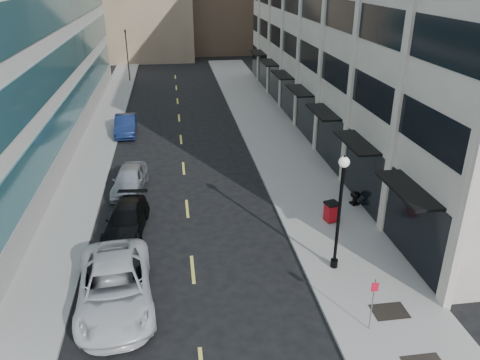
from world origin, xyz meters
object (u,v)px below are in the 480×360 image
object	(u,v)px
trash_bin	(331,211)
lamppost	(340,204)
car_silver_sedan	(130,179)
car_blue_sedan	(126,125)
car_white_van	(115,287)
sign_post	(373,297)
car_black_pickup	(126,220)
traffic_signal	(125,33)
urn_planter	(355,196)

from	to	relation	value
trash_bin	lamppost	xyz separation A→B (m)	(-1.20, -4.12, 2.64)
car_silver_sedan	car_blue_sedan	xyz separation A→B (m)	(-1.07, 11.11, 0.00)
car_silver_sedan	car_blue_sedan	distance (m)	11.16
lamppost	car_silver_sedan	bearing A→B (deg)	134.84
car_blue_sedan	car_white_van	bearing A→B (deg)	-88.43
car_white_van	car_silver_sedan	size ratio (longest dim) A/B	1.41
sign_post	car_blue_sedan	bearing A→B (deg)	119.62
car_blue_sedan	lamppost	world-z (taller)	lamppost
car_black_pickup	trash_bin	xyz separation A→B (m)	(10.80, -0.71, 0.06)
car_white_van	car_silver_sedan	distance (m)	10.89
sign_post	trash_bin	bearing A→B (deg)	87.85
car_black_pickup	car_blue_sedan	xyz separation A→B (m)	(-1.24, 16.09, 0.09)
traffic_signal	lamppost	bearing A→B (deg)	-73.79
car_black_pickup	sign_post	size ratio (longest dim) A/B	2.09
traffic_signal	sign_post	world-z (taller)	traffic_signal
car_white_van	car_blue_sedan	bearing A→B (deg)	88.00
traffic_signal	car_silver_sedan	world-z (taller)	traffic_signal
sign_post	car_silver_sedan	bearing A→B (deg)	131.27
car_black_pickup	traffic_signal	bearing A→B (deg)	99.81
trash_bin	urn_planter	distance (m)	2.62
car_black_pickup	car_blue_sedan	size ratio (longest dim) A/B	1.01
car_black_pickup	car_white_van	bearing A→B (deg)	-83.84
car_white_van	urn_planter	bearing A→B (deg)	23.04
traffic_signal	car_black_pickup	bearing A→B (deg)	-86.35
car_white_van	trash_bin	distance (m)	11.99
traffic_signal	lamppost	distance (m)	42.69
car_silver_sedan	trash_bin	world-z (taller)	car_silver_sedan
traffic_signal	lamppost	xyz separation A→B (m)	(11.90, -40.93, -2.33)
car_black_pickup	lamppost	bearing A→B (deg)	-20.57
trash_bin	urn_planter	size ratio (longest dim) A/B	1.37
car_black_pickup	car_blue_sedan	distance (m)	16.14
traffic_signal	car_blue_sedan	bearing A→B (deg)	-86.97
traffic_signal	trash_bin	size ratio (longest dim) A/B	6.27
traffic_signal	trash_bin	world-z (taller)	traffic_signal
sign_post	urn_planter	bearing A→B (deg)	78.25
car_blue_sedan	sign_post	world-z (taller)	sign_post
urn_planter	sign_post	bearing A→B (deg)	-107.93
urn_planter	traffic_signal	bearing A→B (deg)	113.27
car_black_pickup	car_silver_sedan	distance (m)	4.99
car_blue_sedan	lamppost	bearing A→B (deg)	-64.27
traffic_signal	trash_bin	xyz separation A→B (m)	(13.10, -36.81, -4.97)
traffic_signal	car_white_van	bearing A→B (deg)	-86.87
lamppost	car_white_van	bearing A→B (deg)	-173.63
car_blue_sedan	lamppost	distance (m)	23.71
traffic_signal	car_blue_sedan	distance (m)	20.63
traffic_signal	sign_post	xyz separation A→B (m)	(11.90, -45.01, -4.10)
urn_planter	car_silver_sedan	bearing A→B (deg)	162.82
traffic_signal	trash_bin	bearing A→B (deg)	-70.41
traffic_signal	car_silver_sedan	xyz separation A→B (m)	(2.13, -31.11, -4.95)
trash_bin	lamppost	world-z (taller)	lamppost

